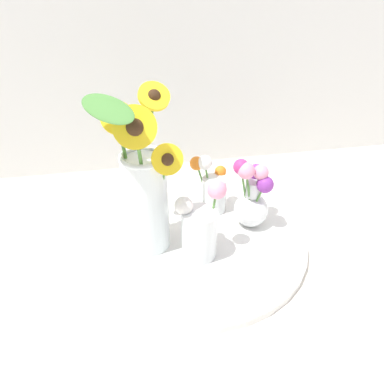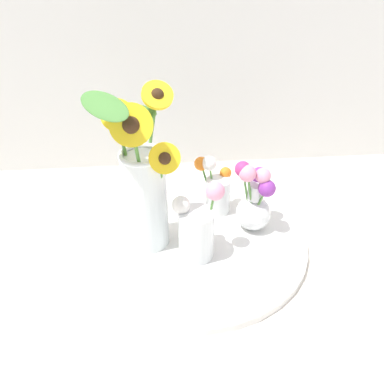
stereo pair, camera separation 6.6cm
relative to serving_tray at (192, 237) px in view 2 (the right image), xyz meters
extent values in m
plane|color=silver|center=(-0.03, -0.05, -0.01)|extent=(6.00, 6.00, 0.00)
cylinder|color=white|center=(0.00, 0.00, 0.00)|extent=(0.54, 0.54, 0.02)
cylinder|color=silver|center=(-0.10, -0.01, 0.12)|extent=(0.10, 0.10, 0.22)
torus|color=silver|center=(-0.10, -0.01, 0.23)|extent=(0.10, 0.10, 0.01)
cylinder|color=#4C8438|center=(-0.10, -0.03, 0.18)|extent=(0.03, 0.07, 0.26)
cylinder|color=yellow|center=(-0.11, -0.07, 0.32)|extent=(0.08, 0.04, 0.08)
sphere|color=#382314|center=(-0.11, -0.07, 0.32)|extent=(0.03, 0.03, 0.03)
cylinder|color=#4C8438|center=(-0.13, 0.00, 0.19)|extent=(0.03, 0.02, 0.25)
cylinder|color=yellow|center=(-0.14, -0.01, 0.32)|extent=(0.07, 0.04, 0.06)
sphere|color=#382314|center=(-0.14, -0.01, 0.32)|extent=(0.03, 0.03, 0.03)
cylinder|color=#4C8438|center=(-0.08, -0.03, 0.14)|extent=(0.05, 0.05, 0.20)
cylinder|color=yellow|center=(-0.06, -0.05, 0.24)|extent=(0.07, 0.03, 0.07)
sphere|color=#382314|center=(-0.06, -0.05, 0.24)|extent=(0.03, 0.03, 0.03)
cylinder|color=#4C8438|center=(-0.09, 0.04, 0.19)|extent=(0.06, 0.08, 0.26)
cylinder|color=yellow|center=(-0.07, 0.08, 0.32)|extent=(0.08, 0.06, 0.06)
sphere|color=#382314|center=(-0.07, 0.08, 0.32)|extent=(0.03, 0.03, 0.03)
ellipsoid|color=#477F38|center=(-0.11, 0.07, 0.29)|extent=(0.10, 0.06, 0.04)
ellipsoid|color=#477F38|center=(-0.16, -0.07, 0.36)|extent=(0.12, 0.11, 0.05)
cylinder|color=white|center=(0.00, -0.07, 0.07)|extent=(0.08, 0.08, 0.11)
cylinder|color=#568E42|center=(0.00, -0.08, 0.07)|extent=(0.01, 0.03, 0.08)
sphere|color=orange|center=(0.00, -0.09, 0.11)|extent=(0.03, 0.03, 0.03)
cylinder|color=#568E42|center=(-0.02, -0.07, 0.08)|extent=(0.03, 0.03, 0.10)
sphere|color=white|center=(-0.03, -0.06, 0.13)|extent=(0.04, 0.04, 0.04)
cylinder|color=#568E42|center=(0.03, -0.06, 0.10)|extent=(0.03, 0.02, 0.13)
sphere|color=pink|center=(0.04, -0.05, 0.16)|extent=(0.04, 0.04, 0.04)
sphere|color=white|center=(0.15, 0.02, 0.05)|extent=(0.08, 0.08, 0.08)
cylinder|color=white|center=(0.15, 0.02, 0.11)|extent=(0.04, 0.04, 0.04)
cylinder|color=#568E42|center=(0.13, 0.02, 0.10)|extent=(0.04, 0.02, 0.14)
sphere|color=#C6337A|center=(0.11, 0.01, 0.18)|extent=(0.04, 0.04, 0.04)
cylinder|color=#568E42|center=(0.13, 0.00, 0.11)|extent=(0.03, 0.01, 0.12)
sphere|color=pink|center=(0.12, 0.00, 0.17)|extent=(0.04, 0.04, 0.04)
cylinder|color=#568E42|center=(0.15, 0.01, 0.10)|extent=(0.03, 0.01, 0.12)
sphere|color=pink|center=(0.16, 0.00, 0.16)|extent=(0.04, 0.04, 0.04)
cylinder|color=#568E42|center=(0.15, 0.04, 0.09)|extent=(0.02, 0.02, 0.08)
sphere|color=purple|center=(0.16, 0.04, 0.14)|extent=(0.04, 0.04, 0.04)
cylinder|color=#568E42|center=(0.15, 0.00, 0.09)|extent=(0.03, 0.02, 0.09)
sphere|color=purple|center=(0.17, -0.01, 0.13)|extent=(0.04, 0.04, 0.04)
cylinder|color=white|center=(0.07, 0.09, 0.05)|extent=(0.06, 0.06, 0.09)
cylinder|color=#568E42|center=(0.05, 0.11, 0.08)|extent=(0.03, 0.02, 0.11)
sphere|color=orange|center=(0.03, 0.11, 0.14)|extent=(0.03, 0.03, 0.03)
cylinder|color=#568E42|center=(0.06, 0.10, 0.09)|extent=(0.02, 0.01, 0.10)
sphere|color=white|center=(0.05, 0.10, 0.14)|extent=(0.04, 0.04, 0.04)
cylinder|color=#568E42|center=(0.09, 0.11, 0.07)|extent=(0.02, 0.02, 0.08)
sphere|color=orange|center=(0.10, 0.12, 0.11)|extent=(0.03, 0.03, 0.03)
camera|label=1|loc=(-0.13, -0.68, 0.58)|focal=35.00mm
camera|label=2|loc=(-0.06, -0.69, 0.58)|focal=35.00mm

